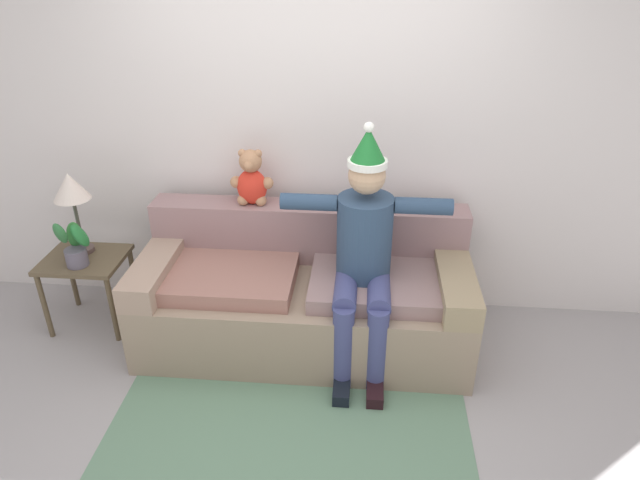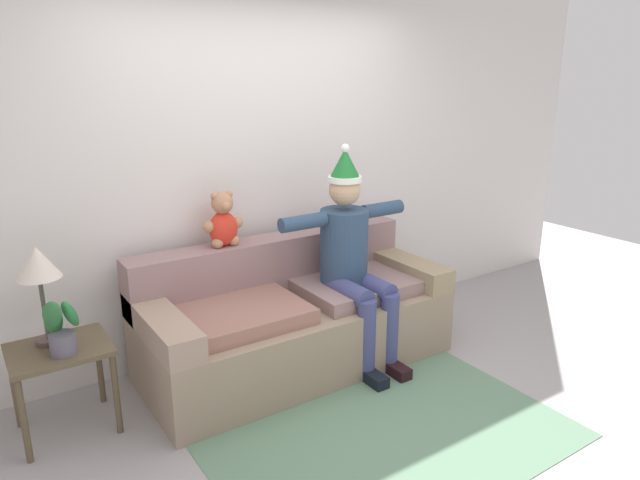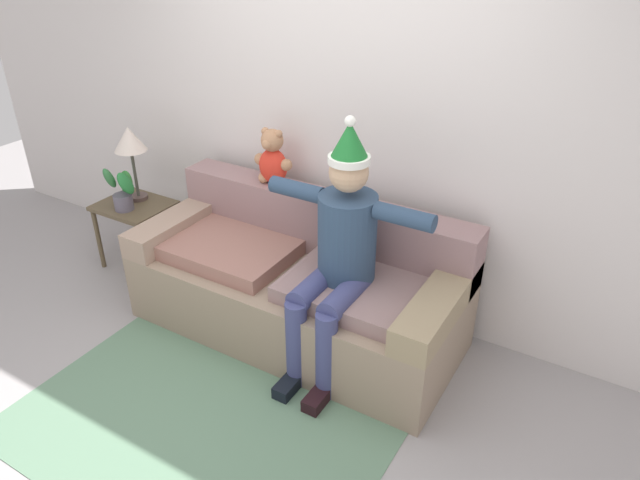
% 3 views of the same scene
% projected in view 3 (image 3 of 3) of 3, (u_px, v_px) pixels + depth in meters
% --- Properties ---
extents(ground_plane, '(10.00, 10.00, 0.00)m').
position_uv_depth(ground_plane, '(201.00, 422.00, 3.23)').
color(ground_plane, '#9A9595').
extents(back_wall, '(7.00, 0.10, 2.70)m').
position_uv_depth(back_wall, '(342.00, 112.00, 3.73)').
color(back_wall, silver).
rests_on(back_wall, ground_plane).
extents(couch, '(2.14, 0.91, 0.87)m').
position_uv_depth(couch, '(299.00, 283.00, 3.82)').
color(couch, gray).
rests_on(couch, ground_plane).
extents(person_seated, '(1.02, 0.77, 1.55)m').
position_uv_depth(person_seated, '(339.00, 250.00, 3.31)').
color(person_seated, navy).
rests_on(person_seated, ground_plane).
extents(teddy_bear, '(0.29, 0.17, 0.38)m').
position_uv_depth(teddy_bear, '(273.00, 159.00, 3.87)').
color(teddy_bear, red).
rests_on(teddy_bear, couch).
extents(side_table, '(0.53, 0.45, 0.53)m').
position_uv_depth(side_table, '(135.00, 214.00, 4.48)').
color(side_table, brown).
rests_on(side_table, ground_plane).
extents(table_lamp, '(0.24, 0.24, 0.57)m').
position_uv_depth(table_lamp, '(130.00, 143.00, 4.30)').
color(table_lamp, brown).
rests_on(table_lamp, side_table).
extents(potted_plant, '(0.22, 0.26, 0.37)m').
position_uv_depth(potted_plant, '(122.00, 190.00, 4.29)').
color(potted_plant, '#5D5765').
rests_on(potted_plant, side_table).
extents(area_rug, '(2.03, 1.37, 0.01)m').
position_uv_depth(area_rug, '(196.00, 426.00, 3.20)').
color(area_rug, slate).
rests_on(area_rug, ground_plane).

